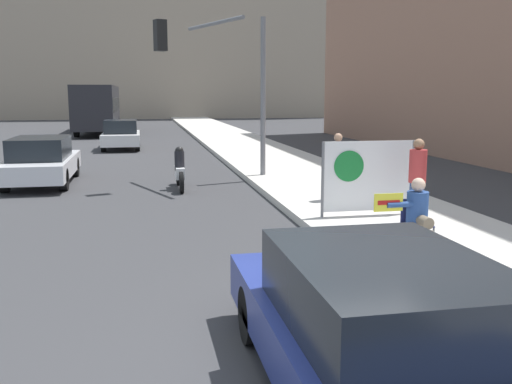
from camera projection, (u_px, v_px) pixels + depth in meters
name	position (u px, v px, depth m)	size (l,w,h in m)	color
ground_plane	(337.00, 384.00, 5.41)	(160.00, 160.00, 0.00)	#38383A
sidewalk_curb	(288.00, 168.00, 20.54)	(3.92, 90.00, 0.18)	beige
seated_protester	(418.00, 214.00, 8.96)	(0.97, 0.77, 1.24)	#474C56
jogger_on_sidewalk	(417.00, 181.00, 11.20)	(0.34, 0.34, 1.68)	#334775
pedestrian_behind	(337.00, 166.00, 13.73)	(0.34, 0.34, 1.61)	#334775
protest_banner	(367.00, 176.00, 11.95)	(2.05, 0.06, 1.57)	slate
traffic_light_pole	(223.00, 66.00, 16.83)	(3.42, 3.18, 4.84)	slate
parked_car_curbside	(378.00, 329.00, 4.96)	(1.90, 4.49, 1.38)	navy
car_on_road_nearest	(42.00, 161.00, 17.23)	(1.79, 4.63, 1.43)	silver
car_on_road_midblock	(121.00, 135.00, 28.11)	(1.79, 4.14, 1.45)	white
city_bus_on_road	(98.00, 106.00, 39.33)	(2.55, 11.12, 3.24)	#232328
motorcycle_on_road	(180.00, 171.00, 16.38)	(0.28, 2.09, 1.23)	white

